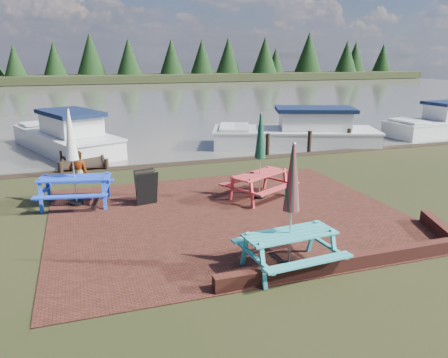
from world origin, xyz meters
name	(u,v)px	position (x,y,z in m)	size (l,w,h in m)	color
ground	(241,229)	(0.00, 0.00, 0.00)	(120.00, 120.00, 0.00)	black
paving	(228,215)	(0.00, 1.00, 0.01)	(9.00, 7.50, 0.02)	#381A11
brick_wall	(380,253)	(2.15, -2.42, 0.15)	(6.21, 1.79, 0.30)	#4C1E16
water	(114,97)	(0.00, 37.00, 0.00)	(120.00, 60.00, 0.02)	#4C4841
far_treeline	(97,61)	(0.00, 66.00, 3.28)	(120.00, 10.00, 8.10)	black
picnic_table_teal	(290,227)	(0.18, -2.20, 0.88)	(1.94, 1.76, 2.51)	teal
picnic_table_red	(260,169)	(1.35, 2.09, 0.88)	(2.34, 2.26, 2.51)	#C43236
picnic_table_blue	(74,173)	(-3.78, 3.15, 0.94)	(2.22, 2.05, 2.68)	blue
chalkboard	(146,187)	(-1.88, 2.59, 0.50)	(0.63, 0.67, 0.97)	black
jetty	(82,146)	(-3.50, 11.28, 0.11)	(1.76, 9.08, 1.00)	black
boat_jetty	(66,138)	(-4.15, 11.81, 0.43)	(5.09, 7.69, 2.11)	silver
boat_near	(298,135)	(6.37, 9.27, 0.43)	(8.19, 5.20, 2.09)	silver
boat_far	(442,124)	(15.53, 9.79, 0.40)	(6.63, 2.89, 2.01)	silver
person	(77,151)	(-3.68, 6.31, 0.91)	(0.67, 0.44, 1.83)	gray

